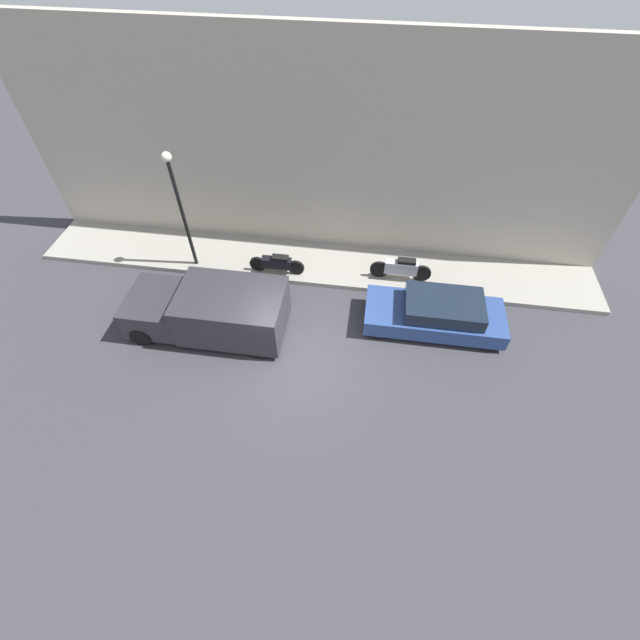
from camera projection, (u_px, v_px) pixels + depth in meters
ground_plane at (292, 358)px, 12.90m from camera, size 60.00×60.00×0.00m
sidewalk at (314, 263)px, 15.64m from camera, size 2.25×19.94×0.16m
building_facade at (319, 153)px, 13.79m from camera, size 0.30×19.94×7.28m
parked_car at (436, 314)px, 13.32m from camera, size 1.72×4.30×1.18m
delivery_van at (209, 310)px, 13.08m from camera, size 2.09×4.86×1.59m
motorcycle_black at (277, 263)px, 14.91m from camera, size 0.30×1.94×0.72m
scooter_silver at (401, 268)px, 14.64m from camera, size 0.30×2.09×0.85m
streetlamp at (178, 199)px, 13.51m from camera, size 0.30×0.30×4.23m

